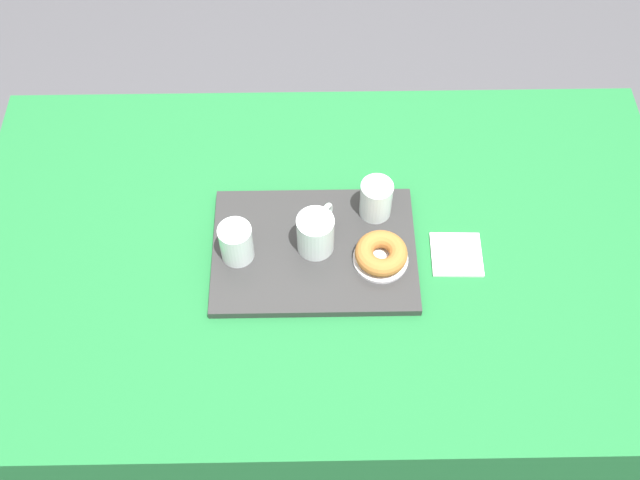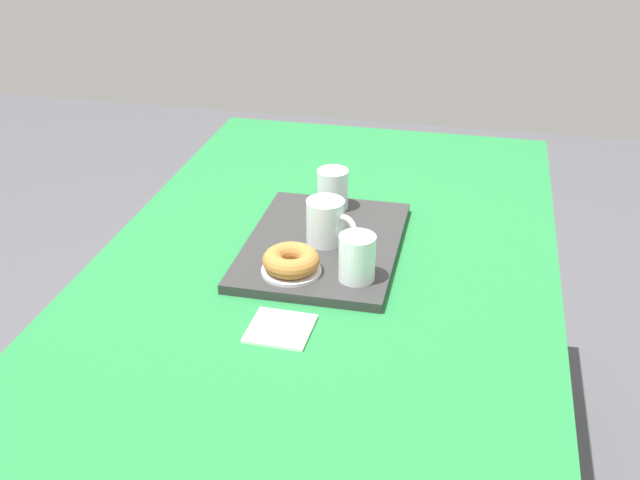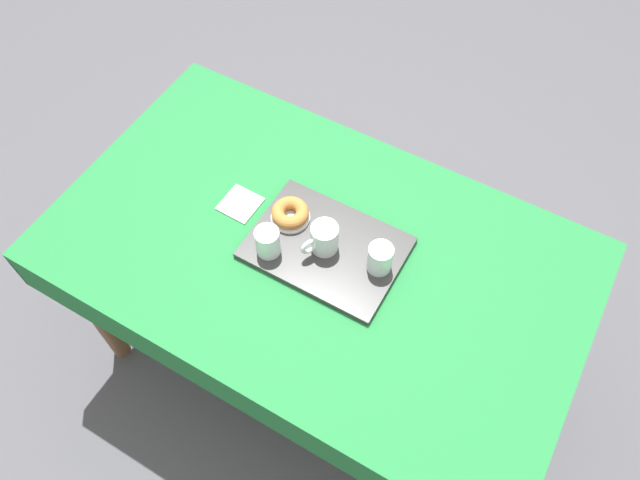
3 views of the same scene
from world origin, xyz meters
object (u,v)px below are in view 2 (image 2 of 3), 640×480
object	(u,v)px
dining_table	(327,297)
donut_plate_left	(291,271)
tea_mug_left	(326,223)
paper_napkin	(280,329)
water_glass_far	(333,191)
sugar_donut_left	(291,260)
serving_tray	(323,245)
water_glass_near	(357,260)

from	to	relation	value
dining_table	donut_plate_left	bearing A→B (deg)	157.86
tea_mug_left	paper_napkin	distance (m)	0.30
water_glass_far	sugar_donut_left	bearing A→B (deg)	176.31
serving_tray	water_glass_far	size ratio (longest dim) A/B	4.79
serving_tray	water_glass_near	world-z (taller)	water_glass_near
dining_table	water_glass_far	size ratio (longest dim) A/B	17.18
dining_table	water_glass_near	bearing A→B (deg)	-143.85
sugar_donut_left	serving_tray	bearing A→B (deg)	-13.21
serving_tray	water_glass_far	xyz separation A→B (m)	(0.16, 0.01, 0.05)
tea_mug_left	water_glass_far	bearing A→B (deg)	6.98
paper_napkin	water_glass_far	bearing A→B (deg)	0.33
water_glass_far	paper_napkin	bearing A→B (deg)	-179.67
dining_table	tea_mug_left	size ratio (longest dim) A/B	13.73
donut_plate_left	sugar_donut_left	size ratio (longest dim) A/B	1.06
tea_mug_left	water_glass_far	xyz separation A→B (m)	(0.16, 0.02, -0.00)
paper_napkin	sugar_donut_left	bearing A→B (deg)	7.57
tea_mug_left	water_glass_near	bearing A→B (deg)	-146.24
water_glass_far	water_glass_near	bearing A→B (deg)	-160.02
dining_table	paper_napkin	xyz separation A→B (m)	(-0.27, 0.02, 0.10)
donut_plate_left	serving_tray	bearing A→B (deg)	-13.21
dining_table	tea_mug_left	distance (m)	0.16
serving_tray	donut_plate_left	size ratio (longest dim) A/B	3.72
tea_mug_left	water_glass_near	xyz separation A→B (m)	(-0.13, -0.09, -0.00)
sugar_donut_left	paper_napkin	xyz separation A→B (m)	(-0.16, -0.02, -0.04)
water_glass_far	sugar_donut_left	world-z (taller)	water_glass_far
sugar_donut_left	paper_napkin	distance (m)	0.17
dining_table	tea_mug_left	world-z (taller)	tea_mug_left
dining_table	sugar_donut_left	world-z (taller)	sugar_donut_left
serving_tray	water_glass_near	distance (m)	0.17
water_glass_near	paper_napkin	xyz separation A→B (m)	(-0.17, 0.10, -0.06)
water_glass_near	donut_plate_left	world-z (taller)	water_glass_near
tea_mug_left	sugar_donut_left	size ratio (longest dim) A/B	1.02
sugar_donut_left	water_glass_far	bearing A→B (deg)	-3.69
tea_mug_left	paper_napkin	world-z (taller)	tea_mug_left
donut_plate_left	water_glass_far	bearing A→B (deg)	-3.69
tea_mug_left	paper_napkin	bearing A→B (deg)	176.66
serving_tray	sugar_donut_left	size ratio (longest dim) A/B	3.93
water_glass_far	donut_plate_left	distance (m)	0.30
water_glass_far	donut_plate_left	xyz separation A→B (m)	(-0.29, 0.02, -0.04)
serving_tray	donut_plate_left	bearing A→B (deg)	166.79
water_glass_near	water_glass_far	bearing A→B (deg)	19.98
paper_napkin	tea_mug_left	bearing A→B (deg)	-3.34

